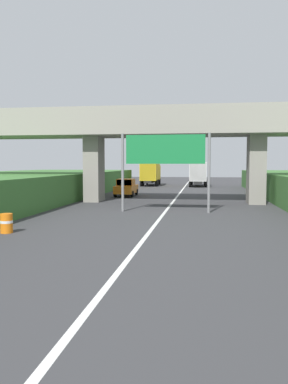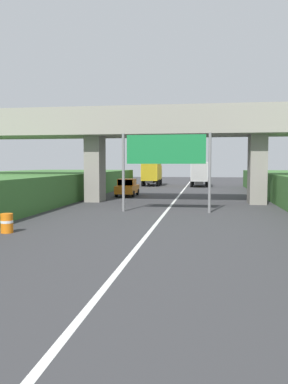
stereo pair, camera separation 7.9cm
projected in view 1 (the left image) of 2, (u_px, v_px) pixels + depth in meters
The scene contains 7 objects.
lane_centre_stripe at pixel (164, 213), 25.53m from camera, with size 0.20×97.34×0.01m, color white.
overpass_bridge at pixel (173, 132), 32.19m from camera, with size 40.00×4.80×7.69m.
overhead_highway_sign at pixel (165, 154), 25.75m from camera, with size 5.88×0.18×5.19m.
truck_silver at pixel (198, 173), 56.03m from camera, with size 2.44×7.30×3.44m.
truck_yellow at pixel (151, 172), 58.12m from camera, with size 2.44×7.30×3.44m.
car_orange at pixel (126, 188), 38.87m from camera, with size 1.86×4.10×1.72m.
construction_barrel_3 at pixel (6, 223), 18.10m from camera, with size 0.57×0.57×0.90m.
Camera 1 is at (2.42, 3.39, 3.17)m, focal length 36.80 mm.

